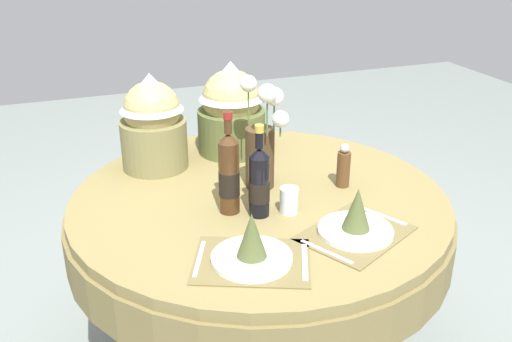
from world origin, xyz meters
TOP-DOWN VIEW (x-y plane):
  - dining_table at (0.00, 0.00)m, footprint 1.39×1.39m
  - place_setting_left at (-0.18, -0.40)m, footprint 0.42×0.37m
  - place_setting_right at (0.19, -0.37)m, footprint 0.42×0.39m
  - flower_vase at (0.03, 0.06)m, footprint 0.12×0.26m
  - wine_bottle_left at (-0.14, -0.08)m, footprint 0.07×0.07m
  - wine_bottle_centre at (-0.05, -0.14)m, footprint 0.07×0.07m
  - tumbler_near_left at (0.05, -0.16)m, footprint 0.06×0.06m
  - pepper_mill at (0.32, -0.04)m, footprint 0.05×0.05m
  - gift_tub_back_left at (-0.30, 0.39)m, footprint 0.26×0.26m
  - gift_tub_back_centre at (0.04, 0.44)m, footprint 0.29×0.29m

SIDE VIEW (x-z plane):
  - dining_table at x=0.00m, z-range 0.24..0.97m
  - tumbler_near_left at x=0.05m, z-range 0.73..0.82m
  - place_setting_left at x=-0.18m, z-range 0.70..0.86m
  - place_setting_right at x=0.19m, z-range 0.70..0.86m
  - pepper_mill at x=0.32m, z-range 0.72..0.89m
  - wine_bottle_centre at x=-0.05m, z-range 0.69..1.01m
  - wine_bottle_left at x=-0.14m, z-range 0.69..1.05m
  - flower_vase at x=0.03m, z-range 0.71..1.12m
  - gift_tub_back_left at x=-0.30m, z-range 0.74..1.12m
  - gift_tub_back_centre at x=0.04m, z-range 0.74..1.13m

